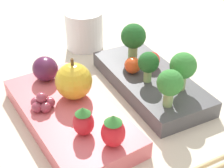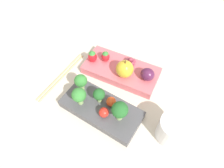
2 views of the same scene
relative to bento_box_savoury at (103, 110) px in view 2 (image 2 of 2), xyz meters
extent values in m
plane|color=beige|center=(0.00, -0.07, -0.01)|extent=(4.00, 4.00, 0.00)
cube|color=#4C4C51|center=(0.00, 0.00, 0.00)|extent=(0.23, 0.13, 0.03)
cube|color=#DB6670|center=(0.01, -0.15, 0.00)|extent=(0.23, 0.12, 0.03)
cylinder|color=#93B770|center=(0.02, -0.02, 0.02)|extent=(0.01, 0.01, 0.02)
sphere|color=#236028|center=(0.02, -0.02, 0.05)|extent=(0.03, 0.03, 0.03)
cylinder|color=#93B770|center=(-0.05, 0.01, 0.03)|extent=(0.02, 0.02, 0.03)
sphere|color=#236028|center=(-0.05, 0.01, 0.06)|extent=(0.04, 0.04, 0.04)
cylinder|color=#93B770|center=(0.06, 0.01, 0.02)|extent=(0.01, 0.01, 0.02)
sphere|color=#388438|center=(0.06, 0.01, 0.05)|extent=(0.04, 0.04, 0.04)
cylinder|color=#93B770|center=(0.08, -0.03, 0.02)|extent=(0.01, 0.01, 0.02)
sphere|color=#388438|center=(0.08, -0.03, 0.05)|extent=(0.04, 0.04, 0.04)
sphere|color=#DB4C1E|center=(-0.02, -0.02, 0.03)|extent=(0.03, 0.03, 0.03)
sphere|color=red|center=(-0.01, 0.02, 0.03)|extent=(0.03, 0.03, 0.03)
sphere|color=gold|center=(-0.01, -0.13, 0.04)|extent=(0.05, 0.05, 0.05)
cylinder|color=brown|center=(-0.01, -0.13, 0.07)|extent=(0.00, 0.00, 0.01)
ellipsoid|color=red|center=(0.10, -0.14, 0.03)|extent=(0.03, 0.03, 0.04)
cone|color=#388438|center=(0.10, -0.14, 0.05)|extent=(0.02, 0.02, 0.01)
ellipsoid|color=red|center=(0.06, -0.16, 0.03)|extent=(0.03, 0.03, 0.03)
cone|color=#388438|center=(0.06, -0.16, 0.05)|extent=(0.02, 0.02, 0.01)
ellipsoid|color=#511E42|center=(-0.08, -0.14, 0.03)|extent=(0.04, 0.04, 0.04)
sphere|color=#93384C|center=(-0.01, -0.18, 0.02)|extent=(0.01, 0.01, 0.01)
sphere|color=#93384C|center=(-0.01, -0.17, 0.02)|extent=(0.01, 0.01, 0.01)
sphere|color=#93384C|center=(-0.02, -0.17, 0.02)|extent=(0.01, 0.01, 0.01)
sphere|color=#93384C|center=(-0.02, -0.18, 0.02)|extent=(0.01, 0.01, 0.01)
sphere|color=#93384C|center=(-0.01, -0.18, 0.02)|extent=(0.01, 0.01, 0.01)
sphere|color=#93384C|center=(-0.01, -0.18, 0.03)|extent=(0.01, 0.01, 0.01)
cylinder|color=white|center=(-0.18, 0.00, 0.02)|extent=(0.07, 0.07, 0.07)
cylinder|color=tan|center=(0.18, -0.06, -0.01)|extent=(0.04, 0.21, 0.01)
cylinder|color=tan|center=(0.17, -0.06, -0.01)|extent=(0.04, 0.21, 0.01)
camera|label=1|loc=(0.31, -0.30, 0.27)|focal=50.00mm
camera|label=2|loc=(-0.12, 0.23, 0.48)|focal=32.00mm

